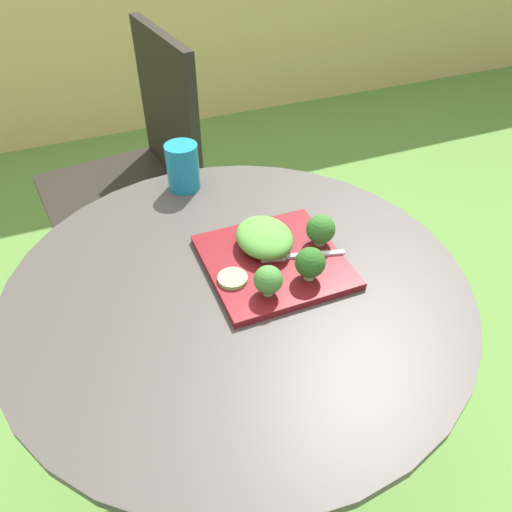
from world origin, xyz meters
TOP-DOWN VIEW (x-y plane):
  - ground_plane at (0.00, 0.00)m, footprint 12.00×12.00m
  - patio_table at (0.00, 0.00)m, footprint 0.81×0.81m
  - patio_chair at (-0.02, 0.82)m, footprint 0.49×0.49m
  - salad_plate at (0.08, 0.02)m, footprint 0.24×0.24m
  - drinking_glass at (-0.00, 0.34)m, footprint 0.07×0.07m
  - fork at (0.12, 0.01)m, footprint 0.15×0.06m
  - lettuce_mound at (0.07, 0.06)m, footprint 0.10×0.12m
  - broccoli_floret_0 at (0.11, -0.05)m, footprint 0.05×0.05m
  - broccoli_floret_1 at (0.03, -0.06)m, footprint 0.05×0.05m
  - broccoli_floret_2 at (0.17, 0.03)m, footprint 0.05×0.05m
  - cucumber_slice_0 at (-0.01, -0.01)m, footprint 0.05×0.05m

SIDE VIEW (x-z plane):
  - ground_plane at x=0.00m, z-range 0.00..0.00m
  - patio_table at x=0.00m, z-range 0.07..0.78m
  - patio_chair at x=-0.02m, z-range 0.08..0.98m
  - salad_plate at x=0.08m, z-range 0.70..0.72m
  - fork at x=0.12m, z-range 0.72..0.72m
  - cucumber_slice_0 at x=-0.01m, z-range 0.72..0.73m
  - lettuce_mound at x=0.07m, z-range 0.72..0.76m
  - broccoli_floret_1 at x=0.03m, z-range 0.72..0.78m
  - drinking_glass at x=0.00m, z-range 0.70..0.80m
  - broccoli_floret_2 at x=0.17m, z-range 0.72..0.78m
  - broccoli_floret_0 at x=0.11m, z-range 0.72..0.78m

